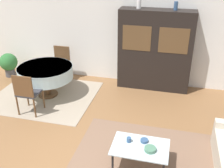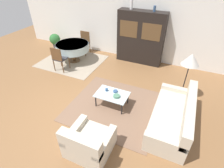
{
  "view_description": "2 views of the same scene",
  "coord_description": "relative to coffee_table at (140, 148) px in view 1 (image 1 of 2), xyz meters",
  "views": [
    {
      "loc": [
        1.28,
        -2.92,
        3.18
      ],
      "look_at": [
        0.2,
        1.4,
        0.95
      ],
      "focal_mm": 42.0,
      "sensor_mm": 36.0,
      "label": 1
    },
    {
      "loc": [
        2.48,
        -3.1,
        3.47
      ],
      "look_at": [
        0.92,
        0.4,
        0.75
      ],
      "focal_mm": 28.0,
      "sensor_mm": 36.0,
      "label": 2
    }
  ],
  "objects": [
    {
      "name": "dining_table",
      "position": [
        -2.58,
        1.87,
        0.25
      ],
      "size": [
        1.31,
        1.31,
        0.76
      ],
      "color": "brown",
      "rests_on": "dining_rug"
    },
    {
      "name": "vase_short",
      "position": [
        0.29,
        2.96,
        1.75
      ],
      "size": [
        0.09,
        0.09,
        0.19
      ],
      "color": "#33517A",
      "rests_on": "display_cabinet"
    },
    {
      "name": "display_cabinet",
      "position": [
        -0.11,
        2.96,
        0.65
      ],
      "size": [
        1.8,
        0.46,
        2.01
      ],
      "color": "black",
      "rests_on": "ground_plane"
    },
    {
      "name": "vase_tall",
      "position": [
        -0.56,
        2.96,
        1.82
      ],
      "size": [
        0.1,
        0.1,
        0.34
      ],
      "color": "white",
      "rests_on": "display_cabinet"
    },
    {
      "name": "wall_back",
      "position": [
        -0.92,
        3.23,
        0.99
      ],
      "size": [
        10.0,
        0.06,
        2.7
      ],
      "color": "white",
      "rests_on": "ground_plane"
    },
    {
      "name": "potted_plant",
      "position": [
        -4.15,
        2.66,
        0.03
      ],
      "size": [
        0.49,
        0.49,
        0.68
      ],
      "color": "#4C4C51",
      "rests_on": "ground_plane"
    },
    {
      "name": "area_rug",
      "position": [
        0.1,
        -0.03,
        -0.36
      ],
      "size": [
        2.51,
        2.34,
        0.01
      ],
      "color": "brown",
      "rests_on": "ground_plane"
    },
    {
      "name": "coffee_table",
      "position": [
        0.0,
        0.0,
        0.0
      ],
      "size": [
        0.91,
        0.61,
        0.39
      ],
      "color": "black",
      "rests_on": "area_rug"
    },
    {
      "name": "dining_rug",
      "position": [
        -2.64,
        1.8,
        -0.36
      ],
      "size": [
        2.43,
        2.1,
        0.01
      ],
      "color": "gray",
      "rests_on": "ground_plane"
    },
    {
      "name": "dining_chair_far",
      "position": [
        -2.58,
        2.74,
        0.19
      ],
      "size": [
        0.44,
        0.44,
        0.95
      ],
      "rotation": [
        0.0,
        0.0,
        3.14
      ],
      "color": "brown",
      "rests_on": "dining_rug"
    },
    {
      "name": "dining_chair_near",
      "position": [
        -2.58,
        1.0,
        0.19
      ],
      "size": [
        0.44,
        0.44,
        0.95
      ],
      "color": "brown",
      "rests_on": "dining_rug"
    },
    {
      "name": "bowl_small",
      "position": [
        0.05,
        0.13,
        0.06
      ],
      "size": [
        0.13,
        0.13,
        0.05
      ],
      "color": "#33517A",
      "rests_on": "coffee_table"
    },
    {
      "name": "bowl",
      "position": [
        0.16,
        -0.06,
        0.07
      ],
      "size": [
        0.18,
        0.18,
        0.06
      ],
      "color": "#4C7A60",
      "rests_on": "coffee_table"
    },
    {
      "name": "cup",
      "position": [
        -0.2,
        0.07,
        0.08
      ],
      "size": [
        0.08,
        0.08,
        0.08
      ],
      "color": "#33517A",
      "rests_on": "coffee_table"
    }
  ]
}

